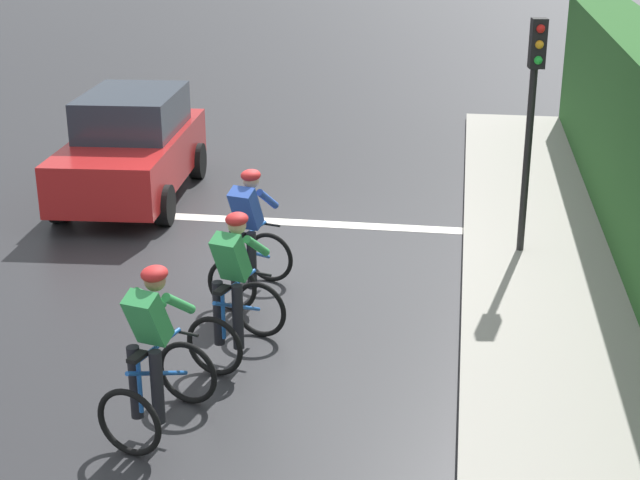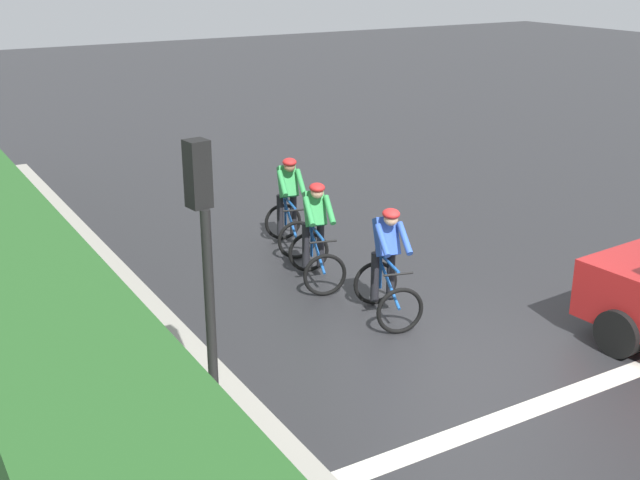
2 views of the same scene
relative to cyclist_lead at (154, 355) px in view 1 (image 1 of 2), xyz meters
name	(u,v)px [view 1 (image 1 of 2)]	position (x,y,z in m)	size (l,w,h in m)	color
ground_plane	(266,252)	(-0.05, -4.80, -0.80)	(80.00, 80.00, 0.00)	#28282B
sidewalk_kerb	(581,327)	(-4.25, -2.80, -0.74)	(2.80, 21.89, 0.12)	#9E998E
road_marking_stop_line	(283,222)	(-0.05, -6.11, -0.79)	(7.00, 0.30, 0.01)	silver
cyclist_lead	(154,355)	(0.00, 0.00, 0.00)	(0.93, 1.22, 1.66)	black
cyclist_second	(235,290)	(-0.39, -1.60, 0.00)	(0.95, 1.22, 1.66)	black
cyclist_mid	(249,238)	(-0.17, -3.23, 0.00)	(0.94, 1.22, 1.66)	black
car_red	(132,147)	(2.67, -6.98, 0.08)	(2.12, 4.21, 1.76)	#B21E1E
traffic_light_near_crossing	(532,103)	(-3.65, -5.07, 1.43)	(0.22, 0.31, 3.34)	black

